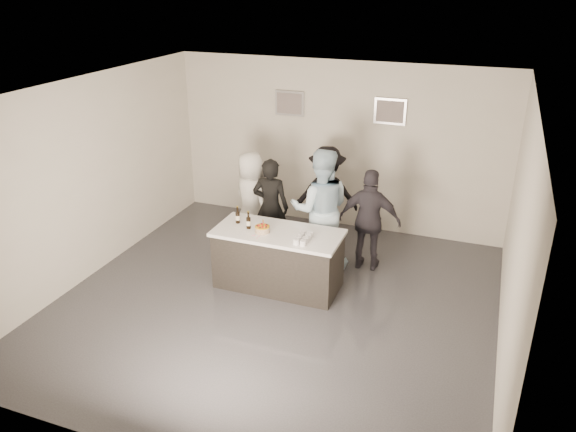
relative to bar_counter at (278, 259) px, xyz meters
The scene contains 19 objects.
floor 0.66m from the bar_counter, 73.06° to the right, with size 6.00×6.00×0.00m, color #3D3D42.
ceiling 2.60m from the bar_counter, 73.06° to the right, with size 6.00×6.00×0.00m, color white.
wall_back 2.75m from the bar_counter, 86.83° to the left, with size 6.00×0.04×3.00m, color silver.
wall_front 3.62m from the bar_counter, 87.67° to the right, with size 6.00×0.04×3.00m, color silver.
wall_left 3.08m from the bar_counter, behind, with size 0.04×6.00×3.00m, color silver.
wall_right 3.34m from the bar_counter, ahead, with size 0.04×6.00×3.00m, color silver.
picture_left 3.15m from the bar_counter, 106.84° to the left, with size 0.54×0.04×0.44m, color #B2B2B7.
picture_right 3.23m from the bar_counter, 67.47° to the left, with size 0.54×0.04×0.44m, color #B2B2B7.
bar_counter is the anchor object (origin of this frame).
cake 0.54m from the bar_counter, 153.70° to the right, with size 0.22×0.22×0.08m, color orange.
beer_bottle_a 0.89m from the bar_counter, behind, with size 0.07×0.07×0.26m, color black.
beer_bottle_b 0.73m from the bar_counter, behind, with size 0.07×0.07×0.26m, color black.
tumbler_cluster 0.67m from the bar_counter, 18.30° to the right, with size 0.19×0.40×0.08m, color orange.
candles 0.59m from the bar_counter, 130.11° to the right, with size 0.24×0.08×0.01m, color pink.
person_main_black 1.17m from the bar_counter, 117.76° to the left, with size 0.60×0.39×1.65m, color black.
person_main_blue 1.07m from the bar_counter, 66.42° to the left, with size 0.94×0.73×1.94m, color silver.
person_guest_left 1.59m from the bar_counter, 128.62° to the left, with size 0.80×0.52×1.64m, color silver.
person_guest_right 1.57m from the bar_counter, 43.00° to the left, with size 0.96×0.40×1.64m, color #312D36.
person_guest_back 1.88m from the bar_counter, 84.63° to the left, with size 1.09×0.63×1.68m, color black.
Camera 1 is at (2.59, -6.36, 4.33)m, focal length 35.00 mm.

